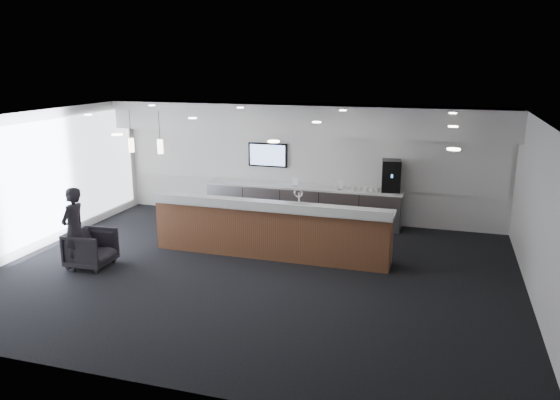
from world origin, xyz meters
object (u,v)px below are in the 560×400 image
(service_counter, at_px, (271,229))
(armchair, at_px, (91,248))
(lounge_guest, at_px, (74,229))
(coffee_machine, at_px, (391,176))

(service_counter, height_order, armchair, service_counter)
(lounge_guest, bearing_deg, service_counter, 117.82)
(service_counter, xyz_separation_m, lounge_guest, (-3.43, -1.89, 0.25))
(coffee_machine, bearing_deg, service_counter, -137.16)
(coffee_machine, height_order, armchair, coffee_machine)
(service_counter, bearing_deg, lounge_guest, -150.57)
(service_counter, bearing_deg, armchair, -152.06)
(service_counter, xyz_separation_m, armchair, (-3.24, -1.68, -0.20))
(coffee_machine, distance_m, armchair, 7.03)
(coffee_machine, bearing_deg, lounge_guest, -148.63)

